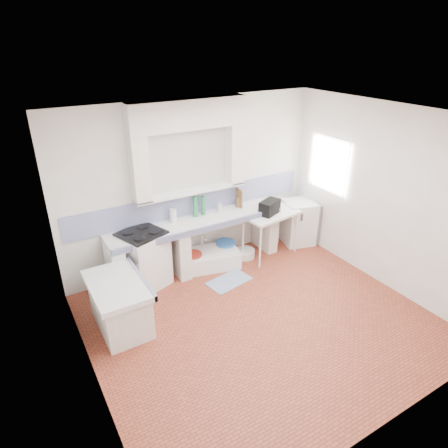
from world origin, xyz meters
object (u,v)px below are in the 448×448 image
sink (208,259)px  side_table (270,234)px  fridge (298,222)px  stove (144,260)px

sink → side_table: bearing=4.3°
sink → side_table: size_ratio=1.07×
fridge → stove: bearing=-167.5°
fridge → sink: bearing=-168.1°
side_table → fridge: (0.75, 0.10, 0.01)m
side_table → fridge: 0.75m
stove → side_table: size_ratio=0.92×
stove → sink: (1.12, -0.03, -0.32)m
stove → side_table: 2.30m
stove → fridge: size_ratio=1.08×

